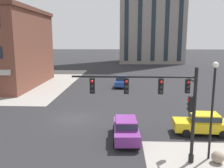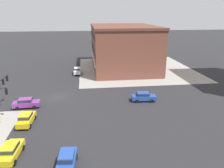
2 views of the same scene
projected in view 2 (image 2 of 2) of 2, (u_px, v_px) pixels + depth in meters
name	position (u px, v px, depth m)	size (l,w,h in m)	color
ground_plane	(58.00, 96.00, 43.24)	(320.00, 320.00, 0.00)	#262628
sidewalk_far_corner	(135.00, 69.00, 64.49)	(32.00, 32.00, 0.02)	gray
traffic_signal_main	(0.00, 91.00, 34.46)	(7.36, 2.09, 5.85)	black
car_main_northbound_near	(10.00, 151.00, 24.72)	(4.52, 2.13, 1.68)	gold
car_main_northbound_far	(26.00, 103.00, 37.85)	(2.06, 4.48, 1.68)	#7A3389
car_main_southbound_near	(67.00, 160.00, 23.16)	(4.52, 2.15, 1.68)	#23479E
car_main_southbound_far	(77.00, 71.00, 58.73)	(4.40, 1.90, 1.68)	silver
car_cross_eastbound	(143.00, 96.00, 40.70)	(2.17, 4.53, 1.68)	#23479E
car_cross_westbound	(26.00, 118.00, 32.27)	(4.48, 2.06, 1.68)	gold
storefront_block_near_corner	(123.00, 47.00, 63.46)	(25.17, 17.35, 12.14)	brown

